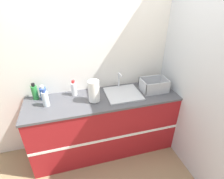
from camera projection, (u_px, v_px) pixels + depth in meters
ground_plane at (110, 161)px, 2.48m from camera, size 12.00×12.00×0.00m
wall_back at (97, 60)px, 2.36m from camera, size 4.38×0.06×2.60m
wall_right at (177, 61)px, 2.33m from camera, size 0.06×2.58×2.60m
counter_cabinet at (104, 124)px, 2.50m from camera, size 2.00×0.60×0.90m
sink at (123, 93)px, 2.36m from camera, size 0.46×0.44×0.25m
paper_towel_roll at (94, 91)px, 2.14m from camera, size 0.14×0.14×0.28m
dish_rack at (154, 86)px, 2.43m from camera, size 0.35×0.26×0.17m
bottle_green at (35, 92)px, 2.21m from camera, size 0.07×0.07×0.22m
bottle_white_spray at (74, 89)px, 2.30m from camera, size 0.07×0.07×0.21m
bottle_blue at (43, 93)px, 2.21m from camera, size 0.08×0.08×0.20m
bottle_clear at (45, 99)px, 2.07m from camera, size 0.07×0.07×0.23m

